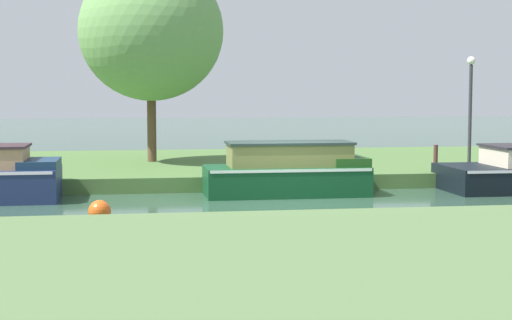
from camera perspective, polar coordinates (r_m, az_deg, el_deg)
ground_plane at (r=19.40m, az=2.44°, el=-2.92°), size 120.00×120.00×0.00m
riverbank_far at (r=26.23m, az=-0.56°, el=-0.44°), size 72.00×10.00×0.40m
riverbank_near at (r=10.83m, az=11.95°, el=-8.22°), size 72.00×10.00×0.40m
forest_barge at (r=20.54m, az=2.31°, el=-0.79°), size 4.08×1.70×1.35m
willow_tree_left at (r=25.30m, az=-7.35°, el=8.94°), size 4.40×4.39×6.18m
lamp_post at (r=24.26m, az=14.78°, el=4.16°), size 0.24×0.24×3.21m
mooring_post_far at (r=23.24m, az=12.46°, el=0.15°), size 0.12×0.12×0.73m
channel_buoy at (r=16.60m, az=-10.90°, el=-3.55°), size 0.45×0.45×0.45m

